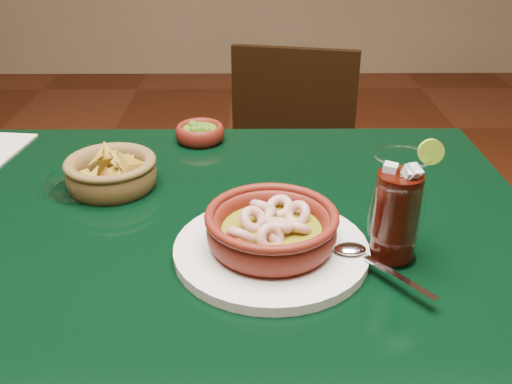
{
  "coord_description": "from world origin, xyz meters",
  "views": [
    {
      "loc": [
        0.13,
        -0.79,
        1.21
      ],
      "look_at": [
        0.14,
        -0.02,
        0.81
      ],
      "focal_mm": 40.0,
      "sensor_mm": 36.0,
      "label": 1
    }
  ],
  "objects_px": {
    "dining_chair": "(286,184)",
    "chip_basket": "(111,173)",
    "dining_table": "(173,270)",
    "shrimp_plate": "(272,234)",
    "cola_drink": "(397,209)"
  },
  "relations": [
    {
      "from": "shrimp_plate",
      "to": "cola_drink",
      "type": "xyz_separation_m",
      "value": [
        0.17,
        -0.01,
        0.04
      ]
    },
    {
      "from": "dining_table",
      "to": "shrimp_plate",
      "type": "distance_m",
      "value": 0.23
    },
    {
      "from": "dining_table",
      "to": "shrimp_plate",
      "type": "relative_size",
      "value": 3.46
    },
    {
      "from": "dining_table",
      "to": "dining_chair",
      "type": "distance_m",
      "value": 0.76
    },
    {
      "from": "dining_chair",
      "to": "cola_drink",
      "type": "xyz_separation_m",
      "value": [
        0.1,
        -0.81,
        0.37
      ]
    },
    {
      "from": "dining_chair",
      "to": "dining_table",
      "type": "bearing_deg",
      "value": -108.46
    },
    {
      "from": "dining_chair",
      "to": "shrimp_plate",
      "type": "relative_size",
      "value": 2.41
    },
    {
      "from": "dining_chair",
      "to": "cola_drink",
      "type": "relative_size",
      "value": 4.59
    },
    {
      "from": "dining_table",
      "to": "chip_basket",
      "type": "distance_m",
      "value": 0.21
    },
    {
      "from": "dining_chair",
      "to": "chip_basket",
      "type": "xyz_separation_m",
      "value": [
        -0.35,
        -0.58,
        0.32
      ]
    },
    {
      "from": "shrimp_plate",
      "to": "chip_basket",
      "type": "distance_m",
      "value": 0.35
    },
    {
      "from": "dining_table",
      "to": "dining_chair",
      "type": "relative_size",
      "value": 1.44
    },
    {
      "from": "dining_table",
      "to": "cola_drink",
      "type": "xyz_separation_m",
      "value": [
        0.33,
        -0.11,
        0.18
      ]
    },
    {
      "from": "dining_table",
      "to": "shrimp_plate",
      "type": "height_order",
      "value": "shrimp_plate"
    },
    {
      "from": "dining_chair",
      "to": "cola_drink",
      "type": "bearing_deg",
      "value": -82.95
    }
  ]
}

